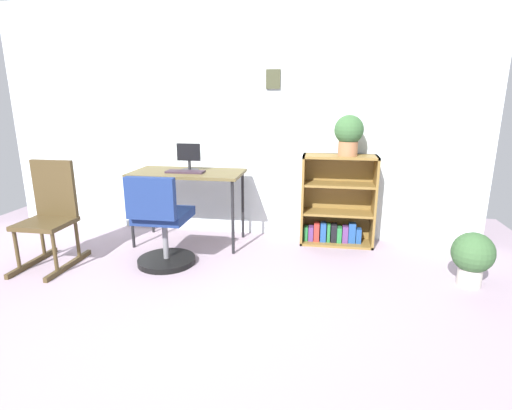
# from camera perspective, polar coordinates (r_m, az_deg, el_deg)

# --- Properties ---
(ground_plane) EXTENTS (6.24, 6.24, 0.00)m
(ground_plane) POSITION_cam_1_polar(r_m,az_deg,el_deg) (2.69, -13.42, -18.21)
(ground_plane) COLOR #9B8897
(wall_back) EXTENTS (5.20, 0.12, 2.47)m
(wall_back) POSITION_cam_1_polar(r_m,az_deg,el_deg) (4.31, -3.19, 12.09)
(wall_back) COLOR silver
(wall_back) RESTS_ON ground_plane
(desk) EXTENTS (1.11, 0.56, 0.75)m
(desk) POSITION_cam_1_polar(r_m,az_deg,el_deg) (4.05, -9.82, 3.93)
(desk) COLOR brown
(desk) RESTS_ON ground_plane
(monitor) EXTENTS (0.24, 0.19, 0.28)m
(monitor) POSITION_cam_1_polar(r_m,az_deg,el_deg) (4.06, -9.62, 6.70)
(monitor) COLOR #262628
(monitor) RESTS_ON desk
(keyboard) EXTENTS (0.38, 0.14, 0.02)m
(keyboard) POSITION_cam_1_polar(r_m,az_deg,el_deg) (3.98, -10.14, 4.74)
(keyboard) COLOR #33232F
(keyboard) RESTS_ON desk
(office_chair) EXTENTS (0.52, 0.55, 0.85)m
(office_chair) POSITION_cam_1_polar(r_m,az_deg,el_deg) (3.58, -13.42, -3.20)
(office_chair) COLOR black
(office_chair) RESTS_ON ground_plane
(rocking_chair) EXTENTS (0.42, 0.64, 0.93)m
(rocking_chair) POSITION_cam_1_polar(r_m,az_deg,el_deg) (3.97, -27.51, -1.11)
(rocking_chair) COLOR #46371E
(rocking_chair) RESTS_ON ground_plane
(bookshelf_low) EXTENTS (0.73, 0.30, 0.92)m
(bookshelf_low) POSITION_cam_1_polar(r_m,az_deg,el_deg) (4.15, 11.56, 0.02)
(bookshelf_low) COLOR brown
(bookshelf_low) RESTS_ON ground_plane
(potted_plant_on_shelf) EXTENTS (0.28, 0.28, 0.39)m
(potted_plant_on_shelf) POSITION_cam_1_polar(r_m,az_deg,el_deg) (3.97, 13.22, 10.04)
(potted_plant_on_shelf) COLOR #9E6642
(potted_plant_on_shelf) RESTS_ON bookshelf_low
(potted_plant_floor) EXTENTS (0.32, 0.32, 0.44)m
(potted_plant_floor) POSITION_cam_1_polar(r_m,az_deg,el_deg) (3.60, 28.71, -6.42)
(potted_plant_floor) COLOR #B7B2A8
(potted_plant_floor) RESTS_ON ground_plane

